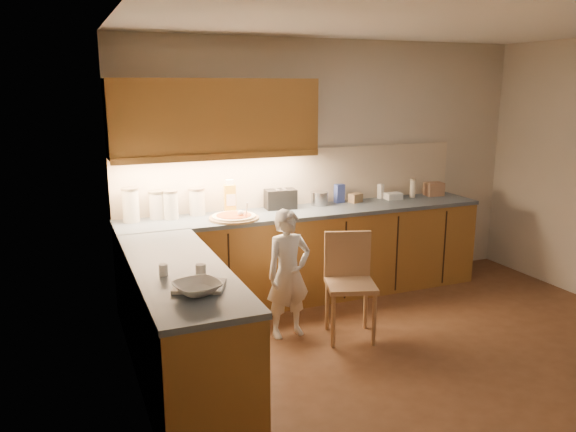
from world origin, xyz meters
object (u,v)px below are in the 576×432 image
Objects in this scene: child at (288,274)px; oil_jug at (230,198)px; toaster at (281,199)px; wooden_chair at (349,277)px; pizza_on_board at (234,217)px.

child is 1.07m from oil_jug.
wooden_chair is at bearing -74.90° from toaster.
child is at bearing -75.49° from oil_jug.
oil_jug is (0.03, 0.25, 0.13)m from pizza_on_board.
child reaches higher than wooden_chair.
oil_jug is at bearing -173.02° from toaster.
pizza_on_board is at bearing 150.16° from wooden_chair.
pizza_on_board is 1.45× the size of toaster.
child is at bearing -67.86° from pizza_on_board.
oil_jug is 1.04× the size of toaster.
oil_jug reaches higher than pizza_on_board.
oil_jug is (-0.73, 1.10, 0.55)m from wooden_chair.
toaster is at bearing 67.69° from child.
oil_jug is 0.54m from toaster.
pizza_on_board is 1.40× the size of oil_jug.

